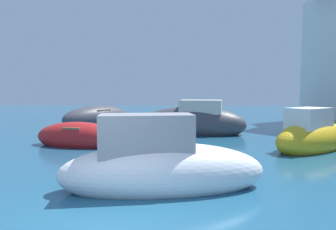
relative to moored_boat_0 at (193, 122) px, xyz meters
The scene contains 5 objects.
moored_boat_0 is the anchor object (origin of this frame).
moored_boat_3 5.76m from the moored_boat_0, 43.02° to the right, with size 4.07×3.64×1.86m.
moored_boat_5 6.92m from the moored_boat_0, 148.36° to the left, with size 4.38×4.93×1.61m.
moored_boat_6 5.82m from the moored_boat_0, 142.63° to the right, with size 3.87×2.12×1.22m.
moored_boat_7 8.69m from the moored_boat_0, 96.90° to the right, with size 4.72×2.19×1.96m.
Camera 1 is at (1.20, -3.89, 2.16)m, focal length 32.08 mm.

